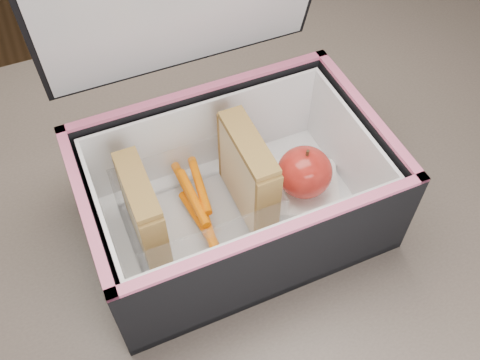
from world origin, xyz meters
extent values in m
cube|color=brown|center=(0.00, 0.00, 0.73)|extent=(1.20, 0.80, 0.03)
cube|color=#382D26|center=(0.55, 0.35, 0.36)|extent=(0.05, 0.05, 0.72)
cube|color=beige|center=(-0.19, 0.01, 0.82)|extent=(0.01, 0.09, 0.10)
cube|color=#D26567|center=(-0.18, 0.01, 0.81)|extent=(0.01, 0.09, 0.09)
cube|color=beige|center=(-0.17, 0.01, 0.82)|extent=(0.01, 0.09, 0.10)
cube|color=brown|center=(-0.18, 0.01, 0.87)|extent=(0.03, 0.09, 0.01)
cube|color=beige|center=(-0.07, 0.01, 0.82)|extent=(0.01, 0.10, 0.10)
cube|color=#D26567|center=(-0.06, 0.01, 0.82)|extent=(0.01, 0.09, 0.10)
cube|color=beige|center=(-0.05, 0.01, 0.82)|extent=(0.01, 0.10, 0.10)
cube|color=brown|center=(-0.06, 0.01, 0.88)|extent=(0.03, 0.10, 0.01)
cylinder|color=#E76101|center=(-0.12, 0.00, 0.77)|extent=(0.02, 0.08, 0.01)
cylinder|color=#E76101|center=(-0.12, 0.04, 0.79)|extent=(0.01, 0.08, 0.01)
cylinder|color=#E76101|center=(-0.12, 0.02, 0.80)|extent=(0.01, 0.08, 0.01)
cylinder|color=#E76101|center=(-0.12, 0.01, 0.77)|extent=(0.01, 0.08, 0.01)
cylinder|color=#E76101|center=(-0.12, -0.02, 0.79)|extent=(0.02, 0.08, 0.01)
cylinder|color=#E76101|center=(-0.11, 0.03, 0.80)|extent=(0.02, 0.08, 0.01)
cube|color=white|center=(0.01, 0.00, 0.77)|extent=(0.11, 0.11, 0.01)
ellipsoid|color=maroon|center=(0.01, 0.00, 0.80)|extent=(0.08, 0.08, 0.06)
cylinder|color=#402817|center=(0.01, 0.00, 0.84)|extent=(0.01, 0.01, 0.01)
camera|label=1|loc=(-0.21, -0.33, 1.29)|focal=40.00mm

